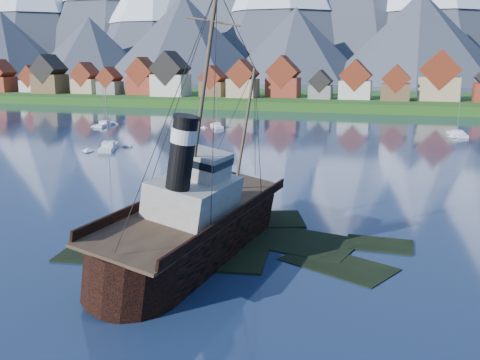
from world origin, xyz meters
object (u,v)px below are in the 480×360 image
(sailboat_c, at_px, (217,127))
(sailboat_f, at_px, (105,125))
(sailboat_a, at_px, (109,148))
(sailboat_e, at_px, (457,135))
(tugboat_wreck, at_px, (199,218))

(sailboat_c, relative_size, sailboat_f, 0.93)
(sailboat_c, xyz_separation_m, sailboat_f, (-28.98, -5.40, 0.01))
(sailboat_a, height_order, sailboat_f, sailboat_a)
(sailboat_e, height_order, sailboat_f, sailboat_f)
(sailboat_a, distance_m, sailboat_f, 38.74)
(sailboat_a, distance_m, sailboat_c, 38.95)
(tugboat_wreck, bearing_deg, sailboat_a, 133.52)
(sailboat_c, bearing_deg, sailboat_a, -133.64)
(tugboat_wreck, xyz_separation_m, sailboat_e, (27.84, 86.65, -2.71))
(sailboat_c, distance_m, sailboat_f, 29.48)
(sailboat_a, relative_size, sailboat_e, 1.19)
(sailboat_f, bearing_deg, sailboat_e, -3.55)
(sailboat_f, bearing_deg, sailboat_a, -66.08)
(sailboat_c, relative_size, sailboat_e, 1.00)
(sailboat_e, bearing_deg, sailboat_c, 167.98)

